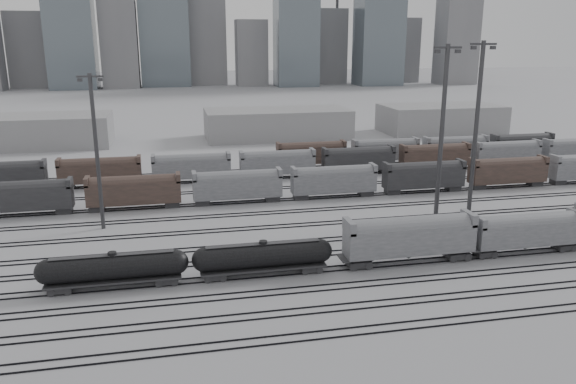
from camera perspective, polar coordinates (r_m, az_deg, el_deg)
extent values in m
plane|color=silver|center=(68.50, 5.80, -8.04)|extent=(900.00, 900.00, 0.00)
cube|color=black|center=(56.07, 10.48, -13.72)|extent=(220.00, 0.07, 0.16)
cube|color=black|center=(57.23, 9.93, -13.06)|extent=(220.00, 0.07, 0.16)
cube|color=black|center=(60.17, 8.66, -11.52)|extent=(220.00, 0.07, 0.16)
cube|color=black|center=(61.37, 8.18, -10.94)|extent=(220.00, 0.07, 0.16)
cube|color=black|center=(64.39, 7.09, -9.59)|extent=(220.00, 0.07, 0.16)
cube|color=black|center=(65.62, 6.68, -9.08)|extent=(220.00, 0.07, 0.16)
cube|color=black|center=(68.71, 5.73, -7.89)|extent=(220.00, 0.07, 0.16)
cube|color=black|center=(69.97, 5.38, -7.44)|extent=(220.00, 0.07, 0.16)
cube|color=black|center=(73.12, 4.55, -6.40)|extent=(220.00, 0.07, 0.16)
cube|color=black|center=(74.40, 4.24, -6.00)|extent=(220.00, 0.07, 0.16)
cube|color=black|center=(77.61, 3.51, -5.07)|extent=(220.00, 0.07, 0.16)
cube|color=black|center=(78.90, 3.23, -4.72)|extent=(220.00, 0.07, 0.16)
cube|color=black|center=(83.98, 2.24, -3.45)|extent=(220.00, 0.07, 0.16)
cube|color=black|center=(85.30, 2.01, -3.15)|extent=(220.00, 0.07, 0.16)
cube|color=black|center=(90.45, 1.16, -2.06)|extent=(220.00, 0.07, 0.16)
cube|color=black|center=(91.78, 0.96, -1.80)|extent=(220.00, 0.07, 0.16)
cube|color=black|center=(96.99, 0.22, -0.85)|extent=(220.00, 0.07, 0.16)
cube|color=black|center=(98.34, 0.05, -0.63)|extent=(220.00, 0.07, 0.16)
cube|color=black|center=(104.54, -0.70, 0.34)|extent=(220.00, 0.07, 0.16)
cube|color=black|center=(105.90, -0.85, 0.53)|extent=(220.00, 0.07, 0.16)
cube|color=black|center=(112.15, -1.50, 1.37)|extent=(220.00, 0.07, 0.16)
cube|color=black|center=(113.52, -1.63, 1.54)|extent=(220.00, 0.07, 0.16)
cube|color=black|center=(119.81, -2.20, 2.27)|extent=(220.00, 0.07, 0.16)
cube|color=black|center=(121.19, -2.32, 2.42)|extent=(220.00, 0.07, 0.16)
cube|color=#272729|center=(67.53, -22.08, -9.02)|extent=(2.48, 2.00, 0.67)
cube|color=#272729|center=(66.32, -12.22, -8.64)|extent=(2.48, 2.00, 0.67)
cube|color=#272729|center=(66.49, -17.23, -8.49)|extent=(14.78, 2.58, 0.24)
cylinder|color=black|center=(65.91, -17.33, -7.27)|extent=(13.83, 2.77, 2.77)
sphere|color=black|center=(67.00, -23.27, -7.48)|extent=(2.77, 2.77, 2.77)
sphere|color=black|center=(65.54, -11.27, -6.98)|extent=(2.77, 2.77, 2.77)
cylinder|color=black|center=(65.36, -17.44, -6.04)|extent=(0.95, 0.95, 0.48)
cube|color=#272729|center=(65.39, -17.43, -6.12)|extent=(13.35, 0.86, 0.06)
cube|color=#272729|center=(66.44, -7.45, -8.36)|extent=(2.49, 2.01, 0.67)
cube|color=#272729|center=(68.13, 2.31, -7.62)|extent=(2.49, 2.01, 0.67)
cube|color=#272729|center=(66.86, -2.51, -7.64)|extent=(14.85, 2.59, 0.24)
cylinder|color=black|center=(66.28, -2.52, -6.42)|extent=(13.89, 2.78, 2.78)
sphere|color=black|center=(65.60, -8.56, -6.82)|extent=(2.78, 2.78, 2.78)
sphere|color=black|center=(67.67, 3.32, -5.97)|extent=(2.78, 2.78, 2.78)
cylinder|color=black|center=(65.73, -2.54, -5.18)|extent=(0.96, 0.96, 0.48)
cube|color=#272729|center=(65.76, -2.54, -5.26)|extent=(13.41, 0.86, 0.06)
cube|color=#272729|center=(69.74, 7.16, -7.11)|extent=(2.84, 2.29, 0.76)
cube|color=#272729|center=(74.86, 16.74, -6.07)|extent=(2.84, 2.29, 0.76)
cube|color=gray|center=(71.15, 12.24, -4.68)|extent=(16.38, 3.28, 3.49)
cylinder|color=gray|center=(70.72, 12.30, -3.68)|extent=(14.85, 3.17, 3.17)
cube|color=gray|center=(67.68, 6.24, -3.50)|extent=(0.76, 3.28, 1.53)
cube|color=gray|center=(73.95, 17.92, -2.53)|extent=(0.76, 3.28, 1.53)
cone|color=#272729|center=(71.89, 12.15, -6.28)|extent=(2.62, 2.62, 0.98)
cube|color=#272729|center=(76.79, 19.33, -5.81)|extent=(2.51, 2.02, 0.67)
cube|color=#272729|center=(83.23, 26.20, -4.92)|extent=(2.51, 2.02, 0.67)
cube|color=gray|center=(79.14, 23.08, -3.82)|extent=(14.46, 2.89, 3.08)
cylinder|color=gray|center=(78.80, 23.16, -3.02)|extent=(13.11, 2.80, 2.80)
cube|color=gray|center=(74.86, 18.85, -2.90)|extent=(0.67, 2.89, 1.35)
cube|color=gray|center=(82.70, 27.17, -2.10)|extent=(0.67, 2.89, 1.35)
cone|color=#272729|center=(79.74, 22.94, -5.10)|extent=(2.31, 2.31, 0.87)
cylinder|color=#37373A|center=(84.61, -18.85, 3.71)|extent=(0.58, 0.58, 22.52)
cube|color=#37373A|center=(83.28, -19.49, 11.01)|extent=(3.60, 0.27, 0.27)
cube|color=#37373A|center=(83.49, -20.40, 10.63)|extent=(0.63, 0.45, 0.45)
cube|color=#37373A|center=(83.15, -18.53, 10.78)|extent=(0.63, 0.45, 0.45)
cylinder|color=#37373A|center=(86.29, 15.33, 5.52)|extent=(0.68, 0.68, 26.40)
cube|color=#37373A|center=(85.18, 15.94, 13.94)|extent=(4.22, 0.32, 0.32)
cube|color=#37373A|center=(84.47, 14.93, 13.64)|extent=(0.74, 0.53, 0.53)
cube|color=#37373A|center=(85.93, 16.88, 13.52)|extent=(0.74, 0.53, 0.53)
cylinder|color=#37373A|center=(93.45, 18.56, 6.12)|extent=(0.69, 0.69, 26.84)
cube|color=#37373A|center=(92.46, 19.25, 14.01)|extent=(4.29, 0.32, 0.32)
cube|color=#37373A|center=(91.65, 18.33, 13.75)|extent=(0.75, 0.54, 0.54)
cube|color=#37373A|center=(93.29, 20.09, 13.61)|extent=(0.75, 0.54, 0.54)
cube|color=#272729|center=(97.75, -25.34, -0.58)|extent=(15.00, 3.00, 5.60)
cube|color=brown|center=(95.14, -15.36, -0.03)|extent=(15.00, 3.00, 5.60)
cube|color=gray|center=(95.53, -5.15, 0.52)|extent=(15.00, 3.00, 5.60)
cube|color=gray|center=(98.88, 4.67, 1.04)|extent=(15.00, 3.00, 5.60)
cube|color=#272729|center=(104.92, 13.61, 1.49)|extent=(15.00, 3.00, 5.60)
cube|color=brown|center=(113.21, 21.42, 1.85)|extent=(15.00, 3.00, 5.60)
cube|color=#272729|center=(114.56, -27.00, 1.38)|extent=(15.00, 3.00, 5.60)
cube|color=brown|center=(111.28, -18.54, 1.90)|extent=(15.00, 3.00, 5.60)
cube|color=gray|center=(110.54, -9.77, 2.39)|extent=(15.00, 3.00, 5.60)
cube|color=gray|center=(112.39, -1.08, 2.83)|extent=(15.00, 3.00, 5.60)
cube|color=#272729|center=(116.72, 7.16, 3.18)|extent=(15.00, 3.00, 5.60)
cube|color=brown|center=(123.26, 14.67, 3.44)|extent=(15.00, 3.00, 5.60)
cube|color=gray|center=(131.69, 21.32, 3.63)|extent=(15.00, 3.00, 5.60)
cube|color=gray|center=(141.66, 27.11, 3.75)|extent=(15.00, 3.00, 5.60)
cube|color=brown|center=(121.96, 2.37, 3.81)|extent=(15.00, 3.00, 5.60)
cube|color=gray|center=(127.17, 9.84, 4.07)|extent=(15.00, 3.00, 5.60)
cube|color=gray|center=(134.34, 16.61, 4.25)|extent=(15.00, 3.00, 5.60)
cube|color=#272729|center=(143.18, 22.63, 4.36)|extent=(15.00, 3.00, 5.60)
cube|color=#969699|center=(161.60, -26.40, 5.50)|extent=(50.00, 18.00, 8.00)
cube|color=#969699|center=(159.28, -1.10, 6.96)|extent=(40.00, 18.00, 8.00)
cube|color=#969699|center=(175.61, 15.27, 7.21)|extent=(35.00, 18.00, 8.00)
cube|color=gray|center=(348.09, -25.13, 12.89)|extent=(22.00, 17.60, 42.00)
cube|color=slate|center=(343.74, -21.28, 16.45)|extent=(25.00, 20.00, 80.00)
cube|color=gray|center=(340.74, -16.74, 14.15)|extent=(20.00, 16.00, 48.00)
cube|color=slate|center=(340.40, -12.65, 18.38)|extent=(28.00, 22.40, 95.00)
cube|color=gray|center=(340.69, -8.11, 15.63)|extent=(22.00, 17.60, 60.00)
cube|color=gray|center=(343.49, -3.75, 13.90)|extent=(18.00, 14.40, 38.00)
cube|color=slate|center=(348.01, 0.45, 16.75)|extent=(24.00, 19.20, 72.00)
cube|color=gray|center=(354.13, 4.53, 14.50)|extent=(20.00, 16.00, 45.00)
cube|color=slate|center=(362.34, 8.59, 17.80)|extent=(26.00, 20.80, 88.00)
cube|color=gray|center=(371.36, 12.17, 13.86)|extent=(18.00, 14.40, 40.00)
cube|color=gray|center=(382.06, 15.77, 14.57)|extent=(22.00, 17.60, 52.00)
cylinder|color=#37373A|center=(381.61, 5.03, 18.67)|extent=(1.80, 1.80, 100.00)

